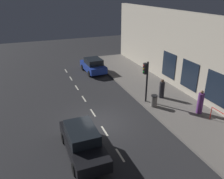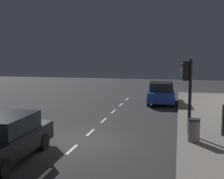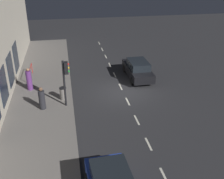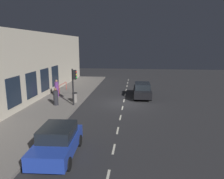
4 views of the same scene
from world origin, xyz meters
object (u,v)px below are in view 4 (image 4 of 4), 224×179
Objects in this scene: traffic_light at (74,80)px; pedestrian_0 at (57,89)px; parked_car_0 at (57,142)px; pedestrian_1 at (56,97)px; parked_car_1 at (142,90)px; trash_bin at (75,97)px.

pedestrian_0 is at bearing -47.69° from traffic_light.
parked_car_0 is at bearing 100.34° from traffic_light.
pedestrian_0 is (4.45, -11.93, 0.18)m from parked_car_0.
pedestrian_1 is at bearing 6.35° from traffic_light.
trash_bin is (6.53, 3.28, -0.17)m from parked_car_1.
parked_car_0 is at bearing 100.86° from trash_bin.
trash_bin is at bearing -168.79° from pedestrian_1.
parked_car_1 is at bearing -153.34° from trash_bin.
parked_car_1 is at bearing -179.22° from pedestrian_1.
trash_bin is (0.28, -1.00, -1.82)m from traffic_light.
pedestrian_0 is at bearing -173.19° from parked_car_1.
pedestrian_0 is (2.84, -3.12, -1.47)m from traffic_light.
pedestrian_0 is at bearing -72.38° from parked_car_0.
pedestrian_1 reaches higher than trash_bin.
traffic_light is at bearing -146.05° from parked_car_1.
pedestrian_0 is 1.11× the size of pedestrian_1.
pedestrian_0 is at bearing -39.55° from trash_bin.
pedestrian_1 is at bearing -151.13° from parked_car_1.
parked_car_0 is at bearing 20.74° from pedestrian_0.
pedestrian_1 is (1.71, 0.19, -1.56)m from traffic_light.
pedestrian_1 is (7.96, 4.47, 0.09)m from parked_car_1.
traffic_light is at bearing 157.81° from pedestrian_1.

